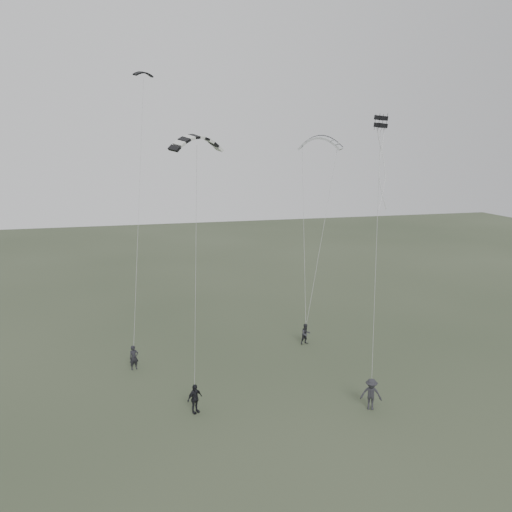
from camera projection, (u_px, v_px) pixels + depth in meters
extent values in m
plane|color=#313B28|center=(263.00, 397.00, 29.11)|extent=(140.00, 140.00, 0.00)
imported|color=black|center=(134.00, 358.00, 32.62)|extent=(0.69, 0.56, 1.63)
imported|color=#26272C|center=(306.00, 334.00, 36.86)|extent=(0.84, 0.71, 1.55)
imported|color=black|center=(195.00, 399.00, 27.25)|extent=(1.04, 0.87, 1.67)
imported|color=#242429|center=(371.00, 394.00, 27.61)|extent=(1.34, 1.10, 1.80)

